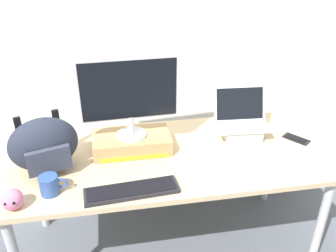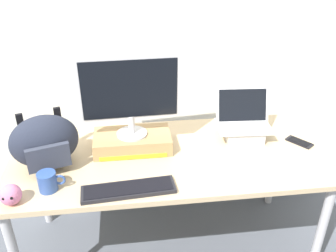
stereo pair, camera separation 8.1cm
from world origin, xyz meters
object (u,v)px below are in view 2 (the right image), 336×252
at_px(desktop_monitor, 130,94).
at_px(coffee_mug, 48,182).
at_px(messenger_backpack, 45,141).
at_px(toner_box_yellow, 132,141).
at_px(plush_toy, 10,195).
at_px(cell_phone, 299,142).
at_px(external_keyboard, 129,189).
at_px(open_laptop, 243,128).

bearing_deg(desktop_monitor, coffee_mug, -143.62).
bearing_deg(desktop_monitor, messenger_backpack, -168.99).
bearing_deg(toner_box_yellow, desktop_monitor, -87.33).
height_order(toner_box_yellow, messenger_backpack, messenger_backpack).
bearing_deg(plush_toy, messenger_backpack, 69.44).
xyz_separation_m(toner_box_yellow, cell_phone, (0.99, -0.07, -0.04)).
bearing_deg(desktop_monitor, plush_toy, -146.30).
bearing_deg(messenger_backpack, external_keyboard, -51.03).
bearing_deg(open_laptop, toner_box_yellow, -171.95).
distance_m(coffee_mug, cell_phone, 1.43).
height_order(messenger_backpack, coffee_mug, messenger_backpack).
bearing_deg(open_laptop, messenger_backpack, -168.26).
bearing_deg(external_keyboard, toner_box_yellow, 80.75).
bearing_deg(external_keyboard, plush_toy, 177.95).
xyz_separation_m(toner_box_yellow, open_laptop, (0.67, 0.05, 0.02)).
bearing_deg(plush_toy, toner_box_yellow, 35.74).
xyz_separation_m(external_keyboard, plush_toy, (-0.54, -0.02, 0.04)).
height_order(messenger_backpack, cell_phone, messenger_backpack).
relative_size(open_laptop, external_keyboard, 0.72).
height_order(open_laptop, plush_toy, open_laptop).
height_order(open_laptop, coffee_mug, open_laptop).
height_order(desktop_monitor, messenger_backpack, desktop_monitor).
relative_size(toner_box_yellow, desktop_monitor, 0.82).
height_order(desktop_monitor, cell_phone, desktop_monitor).
distance_m(toner_box_yellow, desktop_monitor, 0.30).
bearing_deg(messenger_backpack, desktop_monitor, -3.95).
relative_size(toner_box_yellow, messenger_backpack, 1.09).
bearing_deg(plush_toy, coffee_mug, 27.37).
relative_size(open_laptop, messenger_backpack, 0.83).
height_order(coffee_mug, cell_phone, coffee_mug).
xyz_separation_m(toner_box_yellow, external_keyboard, (-0.04, -0.39, -0.03)).
distance_m(toner_box_yellow, external_keyboard, 0.40).
bearing_deg(external_keyboard, desktop_monitor, 80.73).
height_order(messenger_backpack, plush_toy, messenger_backpack).
bearing_deg(cell_phone, messenger_backpack, 144.69).
relative_size(open_laptop, coffee_mug, 2.52).
height_order(coffee_mug, plush_toy, plush_toy).
height_order(external_keyboard, plush_toy, plush_toy).
bearing_deg(external_keyboard, messenger_backpack, 141.80).
distance_m(toner_box_yellow, open_laptop, 0.67).
relative_size(toner_box_yellow, plush_toy, 4.38).
height_order(external_keyboard, coffee_mug, coffee_mug).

